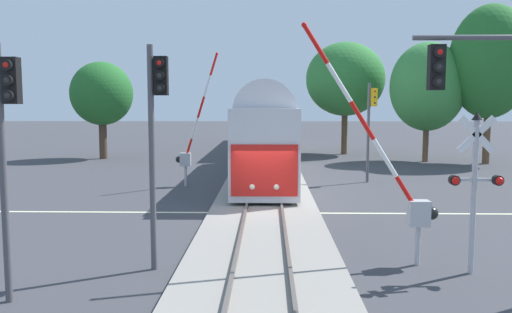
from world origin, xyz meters
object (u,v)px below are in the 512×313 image
at_px(crossing_gate_near, 404,189).
at_px(traffic_signal_near_left, 7,131).
at_px(crossing_signal_mast, 475,176).
at_px(oak_far_right, 427,87).
at_px(pine_left_background, 102,94).
at_px(traffic_signal_median, 156,121).
at_px(elm_centre_background, 345,79).
at_px(crossing_gate_far, 189,146).
at_px(traffic_signal_far_side, 371,116).
at_px(maple_right_background, 490,62).
at_px(commuter_train, 266,124).

height_order(crossing_gate_near, traffic_signal_near_left, crossing_gate_near).
distance_m(crossing_signal_mast, oak_far_right, 27.43).
relative_size(traffic_signal_near_left, pine_left_background, 0.74).
distance_m(crossing_signal_mast, traffic_signal_near_left, 11.27).
bearing_deg(traffic_signal_median, crossing_gate_near, 4.93).
bearing_deg(traffic_signal_near_left, elm_centre_background, 70.30).
bearing_deg(traffic_signal_near_left, crossing_gate_far, 84.98).
bearing_deg(traffic_signal_far_side, crossing_signal_mast, -91.56).
relative_size(traffic_signal_near_left, oak_far_right, 0.63).
distance_m(traffic_signal_median, maple_right_background, 31.56).
bearing_deg(oak_far_right, crossing_gate_near, -107.93).
bearing_deg(crossing_signal_mast, elm_centre_background, 87.56).
bearing_deg(commuter_train, elm_centre_background, 33.20).
distance_m(oak_far_right, maple_right_background, 4.59).
xyz_separation_m(commuter_train, crossing_gate_far, (-4.08, -13.64, -0.60)).
bearing_deg(oak_far_right, maple_right_background, -17.79).
relative_size(traffic_signal_median, maple_right_background, 0.51).
relative_size(commuter_train, pine_left_background, 5.57).
distance_m(oak_far_right, elm_centre_background, 7.98).
bearing_deg(traffic_signal_near_left, traffic_signal_median, 40.54).
height_order(crossing_gate_far, pine_left_background, pine_left_background).
bearing_deg(oak_far_right, crossing_signal_mast, -104.25).
distance_m(traffic_signal_median, elm_centre_background, 33.64).
distance_m(crossing_gate_far, traffic_signal_median, 14.20).
height_order(crossing_gate_far, oak_far_right, oak_far_right).
relative_size(traffic_signal_median, traffic_signal_near_left, 1.04).
distance_m(crossing_gate_far, elm_centre_background, 21.59).
distance_m(crossing_gate_near, crossing_gate_far, 15.62).
xyz_separation_m(traffic_signal_near_left, oak_far_right, (17.68, 28.62, 1.86)).
bearing_deg(elm_centre_background, traffic_signal_median, -106.64).
relative_size(traffic_signal_far_side, pine_left_background, 0.72).
distance_m(crossing_gate_near, elm_centre_background, 32.02).
bearing_deg(traffic_signal_far_side, crossing_gate_far, -170.60).
distance_m(crossing_signal_mast, traffic_signal_far_side, 15.88).
bearing_deg(crossing_gate_far, crossing_signal_mast, -56.06).
relative_size(commuter_train, oak_far_right, 4.77).
height_order(crossing_signal_mast, elm_centre_background, elm_centre_background).
bearing_deg(elm_centre_background, commuter_train, -146.80).
height_order(traffic_signal_median, traffic_signal_near_left, traffic_signal_median).
xyz_separation_m(crossing_gate_near, pine_left_background, (-16.99, 27.31, 3.06)).
xyz_separation_m(crossing_gate_near, traffic_signal_far_side, (2.04, 15.11, 1.61)).
xyz_separation_m(commuter_train, traffic_signal_far_side, (5.89, -11.99, 0.95)).
bearing_deg(traffic_signal_near_left, maple_right_background, 51.50).
relative_size(crossing_signal_mast, oak_far_right, 0.47).
bearing_deg(oak_far_right, traffic_signal_median, -119.62).
distance_m(traffic_signal_near_left, maple_right_background, 35.09).
xyz_separation_m(oak_far_right, maple_right_background, (4.05, -1.30, 1.74)).
relative_size(commuter_train, traffic_signal_median, 7.26).
bearing_deg(crossing_gate_near, traffic_signal_far_side, 82.32).
distance_m(traffic_signal_far_side, maple_right_background, 14.37).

